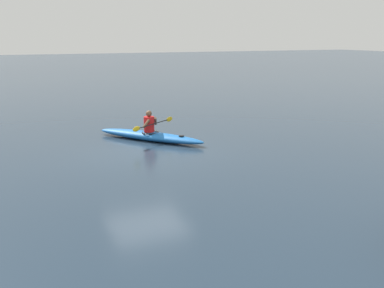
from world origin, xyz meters
The scene contains 3 objects.
ground_plane centered at (0.00, 0.00, 0.00)m, with size 160.00×160.00×0.00m, color #1E2D3D.
kayak centered at (-0.69, -1.59, 0.15)m, with size 3.12×3.87×0.31m.
kayaker centered at (-0.69, -1.59, 0.62)m, with size 1.98×1.49×0.75m.
Camera 1 is at (4.35, 13.20, 3.60)m, focal length 42.45 mm.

